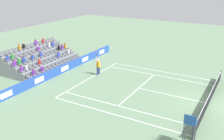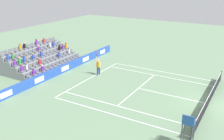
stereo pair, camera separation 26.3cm
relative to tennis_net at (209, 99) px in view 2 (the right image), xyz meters
name	(u,v)px [view 2 (the right image)]	position (x,y,z in m)	size (l,w,h in m)	color
ground_plane	(209,104)	(0.00, 0.00, -0.49)	(80.00, 80.00, 0.00)	gray
line_baseline	(91,78)	(0.00, -11.89, -0.49)	(10.97, 0.10, 0.01)	white
line_service	(138,88)	(0.00, -6.40, -0.49)	(8.23, 0.10, 0.01)	white
line_centre_service	(171,96)	(0.00, -3.20, -0.49)	(0.10, 6.40, 0.01)	white
line_singles_sideline_left	(122,107)	(4.12, -5.95, -0.49)	(0.10, 11.89, 0.01)	white
line_singles_sideline_right	(158,76)	(-4.12, -5.95, -0.49)	(0.10, 11.89, 0.01)	white
line_doubles_sideline_left	(114,115)	(5.49, -5.95, -0.49)	(0.10, 11.89, 0.01)	white
line_doubles_sideline_right	(163,72)	(-5.49, -5.95, -0.49)	(0.10, 11.89, 0.01)	white
line_centre_mark	(91,78)	(0.00, -11.79, -0.49)	(0.10, 0.20, 0.01)	white
sponsor_barrier	(64,68)	(0.00, -15.39, -0.04)	(19.46, 0.22, 0.91)	blue
tennis_net	(209,99)	(0.00, 0.00, 0.00)	(11.97, 0.10, 1.07)	#33383D
tennis_player	(98,66)	(-1.07, -11.61, 0.50)	(0.51, 0.42, 2.85)	navy
umpire_chair	(188,126)	(6.76, -0.08, 1.03)	(0.70, 0.70, 2.34)	#474C54
stadium_stand	(40,60)	(0.01, -18.96, 0.34)	(8.68, 4.75, 3.02)	gray
loose_tennis_ball	(170,91)	(-0.79, -3.61, -0.46)	(0.07, 0.07, 0.07)	#D1E533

